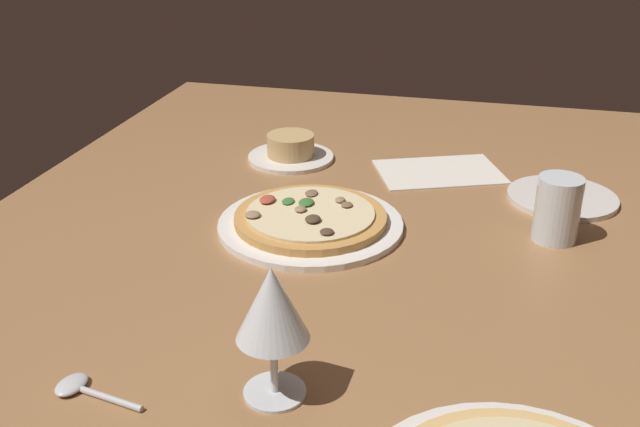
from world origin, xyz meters
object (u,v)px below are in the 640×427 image
(water_glass, at_px, (557,213))
(spoon, at_px, (81,388))
(ramekin_on_saucer, at_px, (291,150))
(side_plate, at_px, (562,198))
(paper_menu, at_px, (439,172))
(pizza_main, at_px, (310,220))
(wine_glass_far, at_px, (272,308))

(water_glass, distance_m, spoon, 0.68)
(ramekin_on_saucer, distance_m, side_plate, 0.49)
(side_plate, xyz_separation_m, paper_menu, (0.07, 0.21, -0.00))
(water_glass, height_order, spoon, water_glass)
(paper_menu, height_order, spoon, spoon)
(side_plate, bearing_deg, ramekin_on_saucer, 81.68)
(water_glass, relative_size, side_plate, 0.55)
(pizza_main, bearing_deg, ramekin_on_saucer, 21.94)
(wine_glass_far, bearing_deg, paper_menu, -9.09)
(water_glass, height_order, paper_menu, water_glass)
(pizza_main, distance_m, side_plate, 0.42)
(wine_glass_far, distance_m, water_glass, 0.52)
(pizza_main, distance_m, ramekin_on_saucer, 0.29)
(paper_menu, bearing_deg, pizza_main, 125.50)
(ramekin_on_saucer, height_order, water_glass, water_glass)
(side_plate, bearing_deg, paper_menu, 70.87)
(pizza_main, xyz_separation_m, side_plate, (0.20, -0.37, -0.01))
(water_glass, bearing_deg, spoon, 134.47)
(water_glass, relative_size, paper_menu, 0.45)
(side_plate, height_order, spoon, spoon)
(spoon, bearing_deg, pizza_main, -17.17)
(wine_glass_far, height_order, water_glass, wine_glass_far)
(ramekin_on_saucer, relative_size, water_glass, 1.64)
(wine_glass_far, bearing_deg, side_plate, -28.19)
(ramekin_on_saucer, relative_size, spoon, 1.51)
(wine_glass_far, distance_m, paper_menu, 0.67)
(pizza_main, xyz_separation_m, ramekin_on_saucer, (0.27, 0.11, 0.01))
(wine_glass_far, xyz_separation_m, spoon, (-0.05, 0.20, -0.10))
(pizza_main, bearing_deg, side_plate, -62.21)
(pizza_main, distance_m, wine_glass_far, 0.40)
(side_plate, relative_size, spoon, 1.67)
(ramekin_on_saucer, distance_m, water_glass, 0.51)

